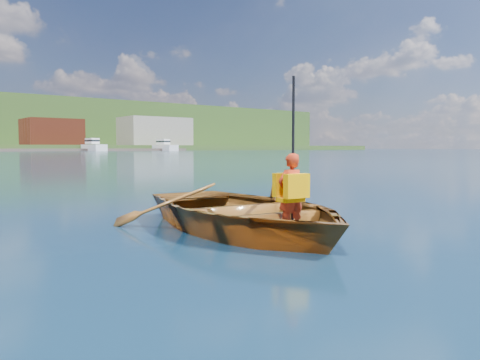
% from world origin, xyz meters
% --- Properties ---
extents(ground, '(600.00, 600.00, 0.00)m').
position_xyz_m(ground, '(0.00, 0.00, 0.00)').
color(ground, '#0D1A3B').
rests_on(ground, ground).
extents(rowboat, '(3.40, 4.43, 0.85)m').
position_xyz_m(rowboat, '(0.47, 0.68, 0.28)').
color(rowboat, '#74310C').
rests_on(rowboat, ground).
extents(child_paddler, '(0.39, 0.37, 1.98)m').
position_xyz_m(child_paddler, '(0.52, -0.23, 0.63)').
color(child_paddler, '#B42C12').
rests_on(child_paddler, ground).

